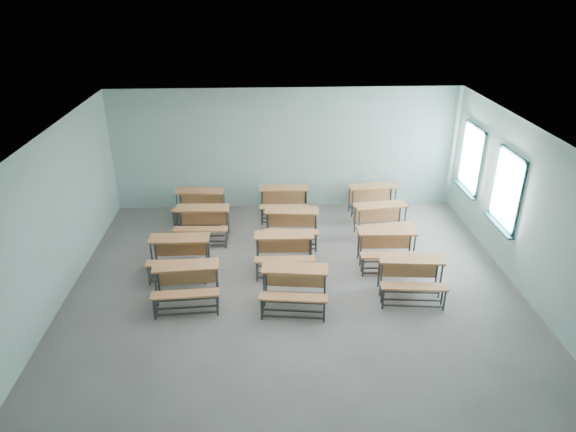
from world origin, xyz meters
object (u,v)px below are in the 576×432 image
desk_unit_r2c1 (292,222)px  desk_unit_r3c2 (374,196)px  desk_unit_r0c1 (295,282)px  desk_unit_r0c2 (411,272)px  desk_unit_r1c1 (284,247)px  desk_unit_r3c1 (284,198)px  desk_unit_r3c0 (200,201)px  desk_unit_r2c0 (203,219)px  desk_unit_r0c0 (186,279)px  desk_unit_r2c2 (382,216)px  desk_unit_r1c0 (179,251)px  desk_unit_r1c2 (387,243)px

desk_unit_r2c1 → desk_unit_r3c2: size_ratio=1.00×
desk_unit_r0c1 → desk_unit_r0c2: (2.28, 0.24, 0.00)m
desk_unit_r1c1 → desk_unit_r3c1: 2.62m
desk_unit_r3c0 → desk_unit_r3c2: (4.48, 0.10, 0.00)m
desk_unit_r0c1 → desk_unit_r2c0: same height
desk_unit_r2c1 → desk_unit_r3c2: bearing=36.9°
desk_unit_r0c0 → desk_unit_r0c2: size_ratio=0.98×
desk_unit_r0c1 → desk_unit_r3c0: bearing=126.3°
desk_unit_r0c2 → desk_unit_r2c0: bearing=154.3°
desk_unit_r2c2 → desk_unit_r3c2: bearing=81.1°
desk_unit_r0c2 → desk_unit_r2c0: (-4.28, 2.58, 0.00)m
desk_unit_r1c0 → desk_unit_r1c2: size_ratio=0.98×
desk_unit_r1c2 → desk_unit_r3c1: (-2.12, 2.55, 0.00)m
desk_unit_r1c2 → desk_unit_r2c0: size_ratio=1.00×
desk_unit_r2c1 → desk_unit_r3c0: bearing=155.0°
desk_unit_r0c0 → desk_unit_r1c2: 4.30m
desk_unit_r0c1 → desk_unit_r1c2: size_ratio=1.05×
desk_unit_r1c0 → desk_unit_r3c2: same height
desk_unit_r0c0 → desk_unit_r3c2: size_ratio=0.99×
desk_unit_r0c2 → desk_unit_r0c0: bearing=-174.0°
desk_unit_r0c0 → desk_unit_r2c1: (2.12, 2.39, 0.00)m
desk_unit_r1c0 → desk_unit_r3c1: 3.51m
desk_unit_r2c1 → desk_unit_r0c2: bearing=-42.3°
desk_unit_r0c1 → desk_unit_r2c2: same height
desk_unit_r2c1 → desk_unit_r2c2: size_ratio=0.98×
desk_unit_r1c0 → desk_unit_r3c2: 5.33m
desk_unit_r2c0 → desk_unit_r3c2: (4.30, 1.16, 0.00)m
desk_unit_r1c1 → desk_unit_r1c2: (2.22, 0.07, 0.00)m
desk_unit_r1c0 → desk_unit_r0c1: bearing=-29.1°
desk_unit_r0c0 → desk_unit_r2c1: same height
desk_unit_r0c0 → desk_unit_r1c0: 1.16m
desk_unit_r0c1 → desk_unit_r1c1: same height
desk_unit_r2c0 → desk_unit_r3c0: size_ratio=0.97×
desk_unit_r3c0 → desk_unit_r3c2: same height
desk_unit_r0c0 → desk_unit_r2c2: bearing=27.5°
desk_unit_r0c1 → desk_unit_r1c2: bearing=41.4°
desk_unit_r1c0 → desk_unit_r3c0: 2.57m
desk_unit_r1c0 → desk_unit_r1c1: (2.19, 0.04, 0.00)m
desk_unit_r1c1 → desk_unit_r1c2: size_ratio=0.99×
desk_unit_r0c2 → desk_unit_r2c0: 5.00m
desk_unit_r2c2 → desk_unit_r3c0: same height
desk_unit_r3c0 → desk_unit_r2c1: bearing=-24.5°
desk_unit_r2c1 → desk_unit_r2c2: 2.17m
desk_unit_r0c0 → desk_unit_r0c1: size_ratio=0.97×
desk_unit_r1c1 → desk_unit_r2c2: (2.39, 1.42, 0.00)m
desk_unit_r1c0 → desk_unit_r2c0: bearing=78.2°
desk_unit_r3c2 → desk_unit_r2c1: bearing=-152.8°
desk_unit_r1c1 → desk_unit_r2c2: bearing=31.6°
desk_unit_r3c2 → desk_unit_r1c2: bearing=-99.7°
desk_unit_r0c0 → desk_unit_r3c1: (2.00, 3.78, 0.00)m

